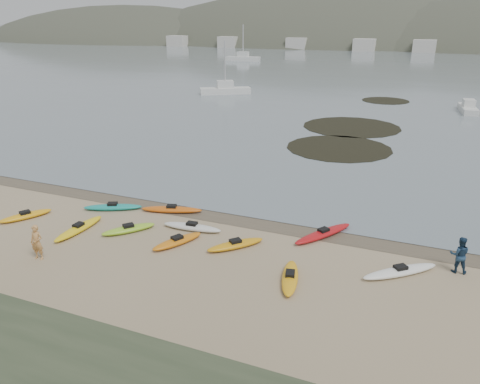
% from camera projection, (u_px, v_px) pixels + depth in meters
% --- Properties ---
extents(ground, '(600.00, 600.00, 0.00)m').
position_uv_depth(ground, '(240.00, 216.00, 27.22)').
color(ground, tan).
rests_on(ground, ground).
extents(wet_sand, '(60.00, 60.00, 0.00)m').
position_uv_depth(wet_sand, '(238.00, 218.00, 26.96)').
color(wet_sand, brown).
rests_on(wet_sand, ground).
extents(water, '(1200.00, 1200.00, 0.00)m').
position_uv_depth(water, '(427.00, 36.00, 286.65)').
color(water, slate).
rests_on(water, ground).
extents(kayaks, '(23.12, 8.43, 0.34)m').
position_uv_depth(kayaks, '(192.00, 233.00, 24.71)').
color(kayaks, '#98D42A').
rests_on(kayaks, ground).
extents(person_west, '(0.68, 0.50, 1.74)m').
position_uv_depth(person_west, '(37.00, 242.00, 22.13)').
color(person_west, tan).
rests_on(person_west, ground).
extents(person_east, '(0.90, 0.73, 1.74)m').
position_uv_depth(person_east, '(459.00, 255.00, 20.97)').
color(person_east, navy).
rests_on(person_east, ground).
extents(kelp_mats, '(10.12, 35.03, 0.04)m').
position_uv_depth(kelp_mats, '(355.00, 127.00, 48.88)').
color(kelp_mats, black).
rests_on(kelp_mats, water).
extents(moored_boats, '(98.21, 72.16, 1.24)m').
position_uv_depth(moored_boats, '(415.00, 72.00, 93.07)').
color(moored_boats, silver).
rests_on(moored_boats, ground).
extents(far_town, '(199.00, 5.00, 4.00)m').
position_uv_depth(far_town, '(430.00, 46.00, 149.76)').
color(far_town, beige).
rests_on(far_town, ground).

